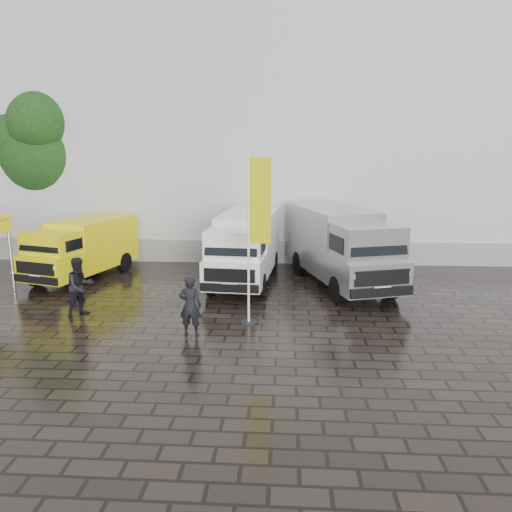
{
  "coord_description": "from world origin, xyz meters",
  "views": [
    {
      "loc": [
        0.69,
        -13.71,
        5.03
      ],
      "look_at": [
        -0.31,
        2.2,
        1.56
      ],
      "focal_mm": 35.0,
      "sensor_mm": 36.0,
      "label": 1
    }
  ],
  "objects_px": {
    "van_white": "(245,249)",
    "van_silver": "(341,248)",
    "van_yellow": "(82,250)",
    "person_tent": "(80,287)",
    "wheelie_bin": "(380,254)",
    "person_front": "(190,306)",
    "flagpole": "(255,230)"
  },
  "relations": [
    {
      "from": "van_white",
      "to": "van_silver",
      "type": "xyz_separation_m",
      "value": [
        3.57,
        -0.19,
        0.12
      ]
    },
    {
      "from": "van_yellow",
      "to": "person_tent",
      "type": "relative_size",
      "value": 2.72
    },
    {
      "from": "wheelie_bin",
      "to": "person_front",
      "type": "xyz_separation_m",
      "value": [
        -6.62,
        -8.5,
        0.28
      ]
    },
    {
      "from": "van_yellow",
      "to": "wheelie_bin",
      "type": "height_order",
      "value": "van_yellow"
    },
    {
      "from": "van_silver",
      "to": "wheelie_bin",
      "type": "height_order",
      "value": "van_silver"
    },
    {
      "from": "flagpole",
      "to": "person_tent",
      "type": "xyz_separation_m",
      "value": [
        -5.35,
        0.36,
        -1.86
      ]
    },
    {
      "from": "van_silver",
      "to": "person_front",
      "type": "distance_m",
      "value": 7.15
    },
    {
      "from": "wheelie_bin",
      "to": "flagpole",
      "type": "bearing_deg",
      "value": -110.81
    },
    {
      "from": "van_white",
      "to": "wheelie_bin",
      "type": "relative_size",
      "value": 5.24
    },
    {
      "from": "van_white",
      "to": "person_tent",
      "type": "bearing_deg",
      "value": -133.1
    },
    {
      "from": "van_white",
      "to": "flagpole",
      "type": "height_order",
      "value": "flagpole"
    },
    {
      "from": "van_yellow",
      "to": "flagpole",
      "type": "height_order",
      "value": "flagpole"
    },
    {
      "from": "person_tent",
      "to": "person_front",
      "type": "bearing_deg",
      "value": -76.67
    },
    {
      "from": "wheelie_bin",
      "to": "van_yellow",
      "type": "bearing_deg",
      "value": -154.28
    },
    {
      "from": "van_silver",
      "to": "person_front",
      "type": "xyz_separation_m",
      "value": [
        -4.6,
        -5.45,
        -0.56
      ]
    },
    {
      "from": "van_yellow",
      "to": "van_white",
      "type": "distance_m",
      "value": 6.38
    },
    {
      "from": "flagpole",
      "to": "person_front",
      "type": "distance_m",
      "value": 2.78
    },
    {
      "from": "van_silver",
      "to": "flagpole",
      "type": "bearing_deg",
      "value": -140.74
    },
    {
      "from": "person_tent",
      "to": "wheelie_bin",
      "type": "bearing_deg",
      "value": -20.63
    },
    {
      "from": "van_yellow",
      "to": "person_tent",
      "type": "bearing_deg",
      "value": -52.25
    },
    {
      "from": "person_front",
      "to": "van_white",
      "type": "bearing_deg",
      "value": -97.97
    },
    {
      "from": "van_yellow",
      "to": "person_front",
      "type": "xyz_separation_m",
      "value": [
        5.35,
        -5.76,
        -0.3
      ]
    },
    {
      "from": "van_white",
      "to": "person_front",
      "type": "bearing_deg",
      "value": -95.21
    },
    {
      "from": "van_yellow",
      "to": "van_silver",
      "type": "xyz_separation_m",
      "value": [
        9.95,
        -0.31,
        0.27
      ]
    },
    {
      "from": "van_silver",
      "to": "person_tent",
      "type": "xyz_separation_m",
      "value": [
        -8.26,
        -4.0,
        -0.5
      ]
    },
    {
      "from": "van_white",
      "to": "flagpole",
      "type": "distance_m",
      "value": 4.83
    },
    {
      "from": "van_white",
      "to": "wheelie_bin",
      "type": "xyz_separation_m",
      "value": [
        5.6,
        2.86,
        -0.72
      ]
    },
    {
      "from": "flagpole",
      "to": "person_tent",
      "type": "relative_size",
      "value": 2.74
    },
    {
      "from": "van_yellow",
      "to": "van_silver",
      "type": "relative_size",
      "value": 0.76
    },
    {
      "from": "van_yellow",
      "to": "wheelie_bin",
      "type": "relative_size",
      "value": 4.36
    },
    {
      "from": "wheelie_bin",
      "to": "person_front",
      "type": "bearing_deg",
      "value": -115.08
    },
    {
      "from": "van_silver",
      "to": "person_tent",
      "type": "height_order",
      "value": "van_silver"
    }
  ]
}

